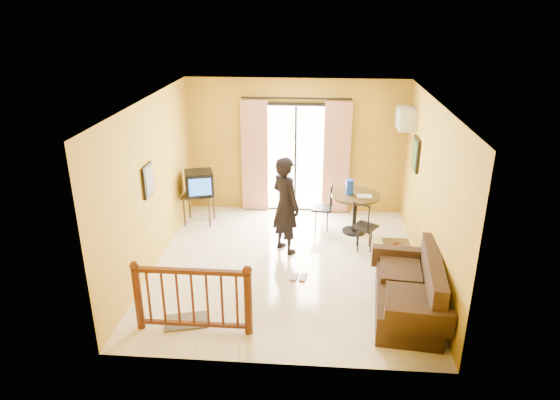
# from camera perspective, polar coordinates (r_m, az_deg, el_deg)

# --- Properties ---
(ground) EXTENTS (5.00, 5.00, 0.00)m
(ground) POSITION_cam_1_polar(r_m,az_deg,el_deg) (8.60, 0.85, -7.48)
(ground) COLOR beige
(ground) RESTS_ON ground
(room_shell) EXTENTS (5.00, 5.00, 5.00)m
(room_shell) POSITION_cam_1_polar(r_m,az_deg,el_deg) (7.91, 0.92, 3.35)
(room_shell) COLOR white
(room_shell) RESTS_ON ground
(balcony_door) EXTENTS (2.25, 0.14, 2.46)m
(balcony_door) POSITION_cam_1_polar(r_m,az_deg,el_deg) (10.38, 1.78, 4.87)
(balcony_door) COLOR black
(balcony_door) RESTS_ON ground
(tv_table) EXTENTS (0.61, 0.51, 0.61)m
(tv_table) POSITION_cam_1_polar(r_m,az_deg,el_deg) (10.13, -9.29, 0.24)
(tv_table) COLOR black
(tv_table) RESTS_ON ground
(television) EXTENTS (0.65, 0.62, 0.48)m
(television) POSITION_cam_1_polar(r_m,az_deg,el_deg) (10.01, -9.23, 1.92)
(television) COLOR black
(television) RESTS_ON tv_table
(picture_left) EXTENTS (0.05, 0.42, 0.52)m
(picture_left) POSITION_cam_1_polar(r_m,az_deg,el_deg) (8.21, -14.82, 2.17)
(picture_left) COLOR black
(picture_left) RESTS_ON room_shell
(dining_table) EXTENTS (0.94, 0.94, 0.78)m
(dining_table) POSITION_cam_1_polar(r_m,az_deg,el_deg) (9.66, 8.61, -0.28)
(dining_table) COLOR black
(dining_table) RESTS_ON ground
(water_jug) EXTENTS (0.15, 0.15, 0.29)m
(water_jug) POSITION_cam_1_polar(r_m,az_deg,el_deg) (9.57, 7.97, 1.50)
(water_jug) COLOR #1337B7
(water_jug) RESTS_ON dining_table
(serving_tray) EXTENTS (0.28, 0.18, 0.02)m
(serving_tray) POSITION_cam_1_polar(r_m,az_deg,el_deg) (9.52, 9.59, 0.42)
(serving_tray) COLOR beige
(serving_tray) RESTS_ON dining_table
(dining_chairs) EXTENTS (1.26, 1.31, 0.95)m
(dining_chairs) POSITION_cam_1_polar(r_m,az_deg,el_deg) (9.59, 7.03, -4.40)
(dining_chairs) COLOR black
(dining_chairs) RESTS_ON ground
(air_conditioner) EXTENTS (0.31, 0.60, 0.40)m
(air_conditioner) POSITION_cam_1_polar(r_m,az_deg,el_deg) (9.80, 14.16, 9.02)
(air_conditioner) COLOR silver
(air_conditioner) RESTS_ON room_shell
(botanical_print) EXTENTS (0.05, 0.50, 0.60)m
(botanical_print) POSITION_cam_1_polar(r_m,az_deg,el_deg) (9.32, 15.24, 5.09)
(botanical_print) COLOR black
(botanical_print) RESTS_ON room_shell
(coffee_table) EXTENTS (0.45, 0.82, 0.37)m
(coffee_table) POSITION_cam_1_polar(r_m,az_deg,el_deg) (8.64, 13.30, -6.17)
(coffee_table) COLOR black
(coffee_table) RESTS_ON ground
(bowl) EXTENTS (0.22, 0.22, 0.05)m
(bowl) POSITION_cam_1_polar(r_m,az_deg,el_deg) (8.62, 13.34, -5.12)
(bowl) COLOR brown
(bowl) RESTS_ON coffee_table
(sofa) EXTENTS (1.03, 1.94, 0.89)m
(sofa) POSITION_cam_1_polar(r_m,az_deg,el_deg) (7.47, 14.80, -10.24)
(sofa) COLOR #301F12
(sofa) RESTS_ON ground
(standing_person) EXTENTS (0.75, 0.76, 1.76)m
(standing_person) POSITION_cam_1_polar(r_m,az_deg,el_deg) (8.74, 0.63, -0.58)
(standing_person) COLOR black
(standing_person) RESTS_ON ground
(stair_balustrade) EXTENTS (1.63, 0.13, 1.04)m
(stair_balustrade) POSITION_cam_1_polar(r_m,az_deg,el_deg) (6.87, -10.00, -10.62)
(stair_balustrade) COLOR #471E0F
(stair_balustrade) RESTS_ON ground
(doormat) EXTENTS (0.68, 0.54, 0.02)m
(doormat) POSITION_cam_1_polar(r_m,az_deg,el_deg) (7.35, -10.62, -13.45)
(doormat) COLOR #504940
(doormat) RESTS_ON ground
(sandals) EXTENTS (0.28, 0.26, 0.03)m
(sandals) POSITION_cam_1_polar(r_m,az_deg,el_deg) (8.23, 2.16, -8.82)
(sandals) COLOR brown
(sandals) RESTS_ON ground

